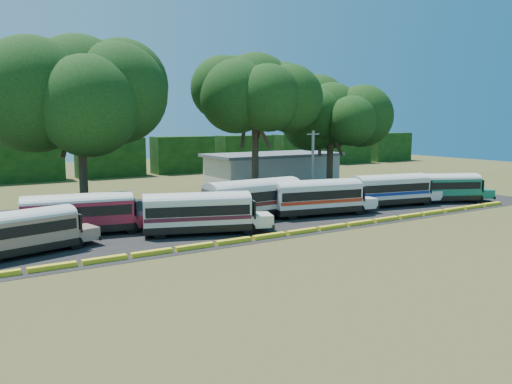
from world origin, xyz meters
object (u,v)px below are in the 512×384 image
bus_cream_west (200,211)px  tree_west (79,90)px  bus_white_red (318,195)px  bus_teal (444,186)px  bus_red (82,211)px  bus_beige (18,230)px

bus_cream_west → tree_west: tree_west is taller
bus_white_red → bus_teal: (15.97, -1.06, -0.10)m
bus_cream_west → bus_white_red: size_ratio=0.97×
bus_cream_west → bus_white_red: (12.36, 1.22, 0.05)m
bus_white_red → tree_west: tree_west is taller
bus_cream_west → bus_teal: bearing=19.2°
bus_red → bus_white_red: size_ratio=0.96×
bus_teal → bus_white_red: bearing=-160.6°
bus_red → bus_cream_west: 8.83m
bus_beige → bus_teal: 40.76m
tree_west → bus_red: bearing=-103.7°
bus_beige → bus_white_red: bus_white_red is taller
bus_red → bus_white_red: bearing=1.1°
tree_west → bus_cream_west: bearing=-71.7°
tree_west → bus_beige: bearing=-116.5°
bus_teal → tree_west: bearing=179.0°
bus_beige → bus_white_red: (24.79, 0.87, 0.17)m
bus_cream_west → tree_west: (-5.03, 15.19, 9.59)m
bus_white_red → tree_west: size_ratio=0.63×
bus_white_red → bus_teal: bearing=6.9°
bus_white_red → bus_teal: size_ratio=1.09×
bus_red → bus_teal: (35.99, -4.23, -0.05)m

